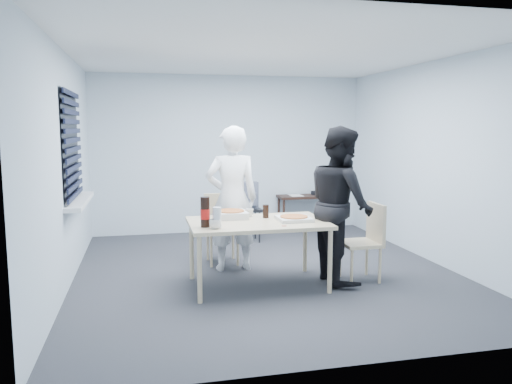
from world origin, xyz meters
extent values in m
plane|color=#2F2F35|center=(0.00, 0.00, 0.00)|extent=(5.00, 5.00, 0.00)
plane|color=white|center=(0.00, 0.00, 2.60)|extent=(5.00, 5.00, 0.00)
plane|color=silver|center=(0.00, 2.50, 1.30)|extent=(4.50, 0.00, 4.50)
plane|color=silver|center=(0.00, -2.50, 1.30)|extent=(4.50, 0.00, 4.50)
plane|color=silver|center=(-2.25, 0.00, 1.30)|extent=(0.00, 5.00, 5.00)
plane|color=silver|center=(2.25, 0.00, 1.30)|extent=(0.00, 5.00, 5.00)
plane|color=black|center=(-2.23, 0.40, 1.55)|extent=(0.00, 1.30, 1.30)
cube|color=black|center=(-2.21, 0.40, 1.55)|extent=(0.04, 1.30, 1.25)
cube|color=silver|center=(-2.16, 0.40, 0.89)|extent=(0.18, 1.42, 0.05)
cube|color=beige|center=(-0.21, -0.51, 0.71)|extent=(1.50, 0.95, 0.04)
cylinder|color=beige|center=(-0.90, -0.92, 0.34)|extent=(0.05, 0.05, 0.69)
cylinder|color=beige|center=(-0.90, -0.09, 0.34)|extent=(0.05, 0.05, 0.69)
cylinder|color=beige|center=(0.48, -0.92, 0.34)|extent=(0.05, 0.05, 0.69)
cylinder|color=beige|center=(0.48, -0.09, 0.34)|extent=(0.05, 0.05, 0.69)
cube|color=beige|center=(-0.45, 0.51, 0.43)|extent=(0.42, 0.42, 0.04)
cube|color=beige|center=(-0.45, 0.70, 0.67)|extent=(0.42, 0.04, 0.44)
cylinder|color=beige|center=(-0.62, 0.34, 0.21)|extent=(0.03, 0.03, 0.41)
cylinder|color=beige|center=(-0.62, 0.68, 0.21)|extent=(0.03, 0.03, 0.41)
cylinder|color=beige|center=(-0.28, 0.34, 0.21)|extent=(0.03, 0.03, 0.41)
cylinder|color=beige|center=(-0.28, 0.68, 0.21)|extent=(0.03, 0.03, 0.41)
cube|color=beige|center=(0.98, -0.57, 0.43)|extent=(0.42, 0.42, 0.04)
cube|color=beige|center=(1.17, -0.57, 0.67)|extent=(0.04, 0.42, 0.44)
cylinder|color=beige|center=(0.81, -0.74, 0.21)|extent=(0.03, 0.03, 0.41)
cylinder|color=beige|center=(0.81, -0.40, 0.21)|extent=(0.03, 0.03, 0.41)
cylinder|color=beige|center=(1.15, -0.74, 0.21)|extent=(0.03, 0.03, 0.41)
cylinder|color=beige|center=(1.15, -0.40, 0.21)|extent=(0.03, 0.03, 0.41)
imported|color=white|center=(-0.37, 0.20, 0.89)|extent=(0.65, 0.42, 1.77)
imported|color=black|center=(0.75, -0.51, 0.89)|extent=(0.47, 0.86, 1.77)
cube|color=#301C15|center=(1.25, 2.28, 0.58)|extent=(0.90, 0.40, 0.04)
cylinder|color=#301C15|center=(0.84, 2.12, 0.28)|extent=(0.04, 0.04, 0.56)
cylinder|color=#301C15|center=(0.84, 2.44, 0.28)|extent=(0.04, 0.04, 0.56)
cylinder|color=#301C15|center=(1.66, 2.12, 0.28)|extent=(0.04, 0.04, 0.56)
cylinder|color=#301C15|center=(1.66, 2.44, 0.28)|extent=(0.04, 0.04, 0.56)
cube|color=black|center=(0.14, 1.66, 0.49)|extent=(0.37, 0.37, 0.04)
cylinder|color=black|center=(-0.01, 1.52, 0.24)|extent=(0.04, 0.04, 0.47)
cylinder|color=black|center=(-0.01, 1.81, 0.24)|extent=(0.04, 0.04, 0.47)
cylinder|color=black|center=(0.28, 1.52, 0.24)|extent=(0.04, 0.04, 0.47)
cylinder|color=black|center=(0.28, 1.81, 0.24)|extent=(0.04, 0.04, 0.47)
cube|color=slate|center=(0.14, 1.66, 0.72)|extent=(0.29, 0.16, 0.41)
cube|color=slate|center=(0.14, 1.55, 0.67)|extent=(0.21, 0.06, 0.19)
cube|color=silver|center=(-0.46, -0.24, 0.75)|extent=(0.36, 0.36, 0.04)
cube|color=silver|center=(-0.46, -0.24, 0.79)|extent=(0.36, 0.36, 0.04)
cylinder|color=#CC7F38|center=(-0.46, -0.24, 0.81)|extent=(0.30, 0.30, 0.01)
cube|color=silver|center=(0.19, -0.55, 0.75)|extent=(0.36, 0.36, 0.04)
cylinder|color=#CC7F38|center=(0.19, -0.55, 0.77)|extent=(0.30, 0.30, 0.01)
imported|color=silver|center=(-0.72, -0.80, 0.78)|extent=(0.17, 0.17, 0.10)
imported|color=silver|center=(-0.24, -0.22, 0.78)|extent=(0.10, 0.10, 0.09)
cylinder|color=black|center=(-0.08, -0.33, 0.80)|extent=(0.09, 0.09, 0.15)
cylinder|color=black|center=(-0.81, -0.70, 0.89)|extent=(0.09, 0.09, 0.32)
cylinder|color=red|center=(-0.81, -0.70, 0.87)|extent=(0.10, 0.10, 0.11)
cylinder|color=silver|center=(-0.70, -0.76, 0.84)|extent=(0.09, 0.09, 0.21)
torus|color=red|center=(0.00, -0.83, 0.73)|extent=(0.06, 0.06, 0.00)
cube|color=white|center=(1.10, 2.29, 0.60)|extent=(0.22, 0.29, 0.00)
cube|color=black|center=(1.47, 2.31, 0.63)|extent=(0.17, 0.14, 0.06)
camera|label=1|loc=(-1.42, -5.75, 1.75)|focal=35.00mm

